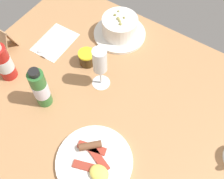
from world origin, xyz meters
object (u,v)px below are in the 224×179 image
jam_jar (87,58)px  menu_card (5,40)px  wine_glass (100,63)px  sauce_bottle_green (40,89)px  breakfast_plate (94,162)px  cutlery_setting (54,42)px  sauce_bottle_red (3,62)px  porridge_bowl (120,27)px

jam_jar → menu_card: size_ratio=0.62×
wine_glass → sauce_bottle_green: same height
breakfast_plate → cutlery_setting: bearing=-36.0°
menu_card → sauce_bottle_green: bearing=159.6°
sauce_bottle_red → menu_card: (9.40, -9.08, -2.80)cm
cutlery_setting → jam_jar: bearing=177.9°
cutlery_setting → breakfast_plate: breakfast_plate is taller
sauce_bottle_green → breakfast_plate: bearing=163.2°
cutlery_setting → sauce_bottle_green: 27.76cm
porridge_bowl → cutlery_setting: size_ratio=1.20×
jam_jar → wine_glass: bearing=154.6°
porridge_bowl → jam_jar: 18.94cm
porridge_bowl → breakfast_plate: (-22.35, 48.33, -3.23)cm
sauce_bottle_red → menu_card: sauce_bottle_red is taller
sauce_bottle_red → porridge_bowl: bearing=-120.1°
sauce_bottle_green → menu_card: sauce_bottle_green is taller
jam_jar → menu_card: bearing=20.7°
breakfast_plate → menu_card: size_ratio=2.41×
wine_glass → cutlery_setting: bearing=-11.0°
cutlery_setting → jam_jar: size_ratio=2.87×
wine_glass → jam_jar: (9.58, -4.54, -9.00)cm
menu_card → jam_jar: bearing=-159.3°
jam_jar → sauce_bottle_red: bearing=45.0°
porridge_bowl → sauce_bottle_red: 45.30cm
cutlery_setting → sauce_bottle_red: (3.43, 20.96, 7.35)cm
porridge_bowl → jam_jar: size_ratio=3.44×
porridge_bowl → sauce_bottle_green: sauce_bottle_green is taller
wine_glass → jam_jar: wine_glass is taller
cutlery_setting → sauce_bottle_red: sauce_bottle_red is taller
cutlery_setting → sauce_bottle_red: bearing=80.7°
sauce_bottle_red → breakfast_plate: 46.41cm
porridge_bowl → wine_glass: wine_glass is taller
cutlery_setting → wine_glass: bearing=169.0°
sauce_bottle_green → sauce_bottle_red: (18.21, -1.17, -0.56)cm
jam_jar → menu_card: (29.71, 11.25, 1.89)cm
wine_glass → breakfast_plate: bearing=121.1°
porridge_bowl → menu_card: menu_card is taller
jam_jar → sauce_bottle_red: (20.30, 20.34, 4.69)cm
sauce_bottle_green → menu_card: size_ratio=1.81×
porridge_bowl → sauce_bottle_green: (4.42, 40.26, 3.99)cm
porridge_bowl → jam_jar: (2.33, 18.75, -1.26)cm
cutlery_setting → wine_glass: 29.36cm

